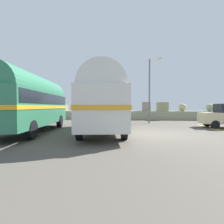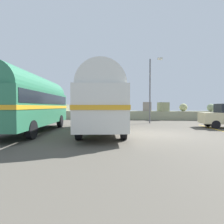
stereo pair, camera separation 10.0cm
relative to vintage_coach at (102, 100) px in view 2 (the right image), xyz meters
name	(u,v)px [view 2 (the right image)]	position (x,y,z in m)	size (l,w,h in m)	color
ground	(160,134)	(3.57, -0.24, -2.04)	(32.00, 26.00, 0.02)	#4F4A42
breakwater	(146,114)	(3.73, 11.54, -1.35)	(31.36, 2.07, 2.33)	gray
vintage_coach	(102,100)	(0.00, 0.00, 0.00)	(3.67, 8.85, 3.70)	black
second_coach	(31,101)	(-4.53, -0.41, 0.00)	(3.48, 8.82, 3.70)	black
lamp_post	(151,87)	(3.79, 6.48, 1.51)	(1.17, 0.62, 6.30)	#5B5B60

